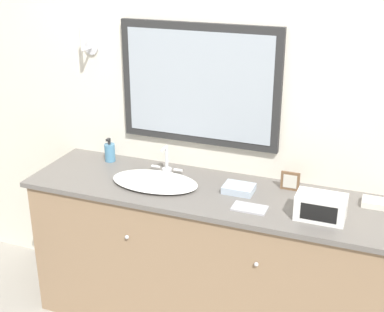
% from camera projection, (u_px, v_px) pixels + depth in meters
% --- Properties ---
extents(wall_back, '(8.00, 0.18, 2.55)m').
position_uv_depth(wall_back, '(226.00, 114.00, 3.21)').
color(wall_back, silver).
rests_on(wall_back, ground_plane).
extents(vanity_counter, '(2.15, 0.61, 0.92)m').
position_uv_depth(vanity_counter, '(207.00, 258.00, 3.23)').
color(vanity_counter, '#937556').
rests_on(vanity_counter, ground_plane).
extents(sink_basin, '(0.53, 0.36, 0.18)m').
position_uv_depth(sink_basin, '(155.00, 181.00, 3.14)').
color(sink_basin, white).
rests_on(sink_basin, vanity_counter).
extents(soap_bottle, '(0.07, 0.07, 0.16)m').
position_uv_depth(soap_bottle, '(110.00, 152.00, 3.45)').
color(soap_bottle, teal).
rests_on(soap_bottle, vanity_counter).
extents(appliance_box, '(0.25, 0.15, 0.13)m').
position_uv_depth(appliance_box, '(321.00, 207.00, 2.73)').
color(appliance_box, white).
rests_on(appliance_box, vanity_counter).
extents(picture_frame, '(0.11, 0.01, 0.11)m').
position_uv_depth(picture_frame, '(290.00, 181.00, 3.05)').
color(picture_frame, brown).
rests_on(picture_frame, vanity_counter).
extents(hand_towel_near_sink, '(0.18, 0.10, 0.03)m').
position_uv_depth(hand_towel_near_sink, '(379.00, 204.00, 2.87)').
color(hand_towel_near_sink, silver).
rests_on(hand_towel_near_sink, vanity_counter).
extents(hand_towel_far_corner, '(0.17, 0.13, 0.04)m').
position_uv_depth(hand_towel_far_corner, '(239.00, 189.00, 3.04)').
color(hand_towel_far_corner, '#A8B7C6').
rests_on(hand_towel_far_corner, vanity_counter).
extents(metal_tray, '(0.19, 0.11, 0.01)m').
position_uv_depth(metal_tray, '(250.00, 208.00, 2.85)').
color(metal_tray, '#ADADB2').
rests_on(metal_tray, vanity_counter).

